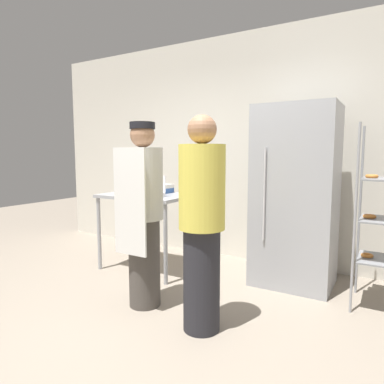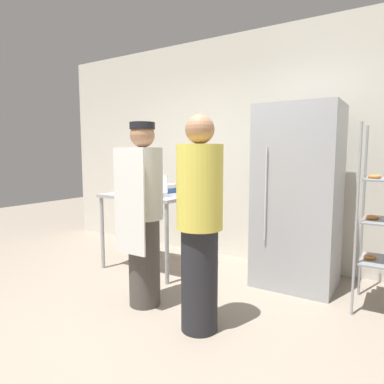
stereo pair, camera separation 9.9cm
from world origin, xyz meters
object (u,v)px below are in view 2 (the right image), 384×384
at_px(donut_box, 152,192).
at_px(refrigerator, 297,197).
at_px(person_baker, 143,212).
at_px(person_customer, 200,223).
at_px(blender_pitcher, 135,182).
at_px(binder_stack, 162,188).

bearing_deg(donut_box, refrigerator, 21.79).
height_order(person_baker, person_customer, person_customer).
bearing_deg(blender_pitcher, person_baker, -45.30).
bearing_deg(blender_pitcher, binder_stack, 18.15).
relative_size(donut_box, binder_stack, 1.02).
height_order(binder_stack, person_baker, person_baker).
distance_m(binder_stack, person_customer, 1.65).
relative_size(binder_stack, person_baker, 0.18).
xyz_separation_m(binder_stack, person_baker, (0.55, -1.01, -0.09)).
bearing_deg(blender_pitcher, person_customer, -33.35).
bearing_deg(person_baker, person_customer, -10.14).
bearing_deg(person_baker, blender_pitcher, 134.70).
distance_m(donut_box, person_baker, 0.77).
bearing_deg(refrigerator, donut_box, -158.21).
height_order(refrigerator, person_baker, refrigerator).
relative_size(person_baker, person_customer, 0.99).
xyz_separation_m(donut_box, blender_pitcher, (-0.47, 0.26, 0.08)).
bearing_deg(refrigerator, person_customer, -105.61).
xyz_separation_m(blender_pitcher, person_customer, (1.54, -1.02, -0.18)).
bearing_deg(binder_stack, donut_box, -69.88).
distance_m(donut_box, blender_pitcher, 0.55).
distance_m(blender_pitcher, person_baker, 1.28).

